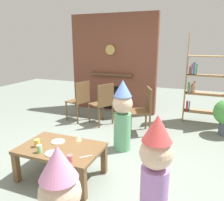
{
  "coord_description": "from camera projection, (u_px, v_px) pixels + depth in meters",
  "views": [
    {
      "loc": [
        1.34,
        -2.64,
        1.73
      ],
      "look_at": [
        0.15,
        0.4,
        0.87
      ],
      "focal_mm": 35.49,
      "sensor_mm": 36.0,
      "label": 1
    }
  ],
  "objects": [
    {
      "name": "child_by_the_chairs",
      "position": [
        122.0,
        114.0,
        3.55
      ],
      "size": [
        0.32,
        0.32,
        1.16
      ],
      "rotation": [
        0.0,
        0.0,
        -2.0
      ],
      "color": "#66B27F",
      "rests_on": "ground_plane"
    },
    {
      "name": "bookshelf",
      "position": [
        204.0,
        83.0,
        4.71
      ],
      "size": [
        0.9,
        0.28,
        1.9
      ],
      "color": "#9E7A51",
      "rests_on": "ground_plane"
    },
    {
      "name": "child_in_pink",
      "position": [
        155.0,
        169.0,
        2.06
      ],
      "size": [
        0.31,
        0.31,
        1.12
      ],
      "rotation": [
        0.0,
        0.0,
        2.9
      ],
      "color": "#B27FCC",
      "rests_on": "ground_plane"
    },
    {
      "name": "paper_plate_rear",
      "position": [
        58.0,
        142.0,
        2.97
      ],
      "size": [
        0.18,
        0.18,
        0.01
      ],
      "primitive_type": "cylinder",
      "color": "white",
      "rests_on": "coffee_table"
    },
    {
      "name": "coffee_table",
      "position": [
        61.0,
        152.0,
        2.85
      ],
      "size": [
        1.04,
        0.68,
        0.43
      ],
      "color": "brown",
      "rests_on": "ground_plane"
    },
    {
      "name": "dining_chair_middle",
      "position": [
        103.0,
        102.0,
        4.67
      ],
      "size": [
        0.55,
        0.55,
        0.9
      ],
      "rotation": [
        0.0,
        0.0,
        2.62
      ],
      "color": "brown",
      "rests_on": "ground_plane"
    },
    {
      "name": "paper_cup_center",
      "position": [
        39.0,
        149.0,
        2.68
      ],
      "size": [
        0.06,
        0.06,
        0.1
      ],
      "primitive_type": "cylinder",
      "color": "#8CD18C",
      "rests_on": "coffee_table"
    },
    {
      "name": "paper_cup_near_right",
      "position": [
        37.0,
        143.0,
        2.82
      ],
      "size": [
        0.07,
        0.07,
        0.1
      ],
      "primitive_type": "cylinder",
      "color": "#F2CC4C",
      "rests_on": "coffee_table"
    },
    {
      "name": "ground_plane",
      "position": [
        93.0,
        162.0,
        3.29
      ],
      "size": [
        12.0,
        12.0,
        0.0
      ],
      "primitive_type": "plane",
      "color": "gray"
    },
    {
      "name": "dining_chair_right",
      "position": [
        144.0,
        108.0,
        4.25
      ],
      "size": [
        0.53,
        0.53,
        0.9
      ],
      "rotation": [
        0.0,
        0.0,
        3.56
      ],
      "color": "brown",
      "rests_on": "ground_plane"
    },
    {
      "name": "birthday_cake_slice",
      "position": [
        78.0,
        138.0,
        3.01
      ],
      "size": [
        0.1,
        0.1,
        0.08
      ],
      "primitive_type": "cone",
      "color": "#EAC68C",
      "rests_on": "coffee_table"
    },
    {
      "name": "dining_chair_left",
      "position": [
        80.0,
        99.0,
        4.91
      ],
      "size": [
        0.5,
        0.5,
        0.9
      ],
      "rotation": [
        0.0,
        0.0,
        2.84
      ],
      "color": "brown",
      "rests_on": "ground_plane"
    },
    {
      "name": "paper_cup_near_left",
      "position": [
        70.0,
        159.0,
        2.46
      ],
      "size": [
        0.07,
        0.07,
        0.09
      ],
      "primitive_type": "cylinder",
      "color": "#E5666B",
      "rests_on": "coffee_table"
    },
    {
      "name": "table_fork",
      "position": [
        86.0,
        157.0,
        2.58
      ],
      "size": [
        0.12,
        0.11,
        0.01
      ],
      "primitive_type": "cube",
      "rotation": [
        0.0,
        0.0,
        0.76
      ],
      "color": "silver",
      "rests_on": "coffee_table"
    },
    {
      "name": "brick_fireplace_feature",
      "position": [
        113.0,
        64.0,
        5.56
      ],
      "size": [
        2.2,
        0.28,
        2.4
      ],
      "color": "brown",
      "rests_on": "ground_plane"
    },
    {
      "name": "paper_plate_front",
      "position": [
        52.0,
        153.0,
        2.65
      ],
      "size": [
        0.17,
        0.17,
        0.01
      ],
      "primitive_type": "cylinder",
      "color": "white",
      "rests_on": "coffee_table"
    }
  ]
}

